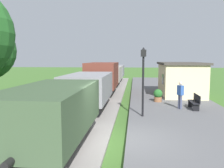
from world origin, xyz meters
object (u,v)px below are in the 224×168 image
(station_hut, at_px, (180,79))
(lamp_post_near, at_px, (143,69))
(bench_down_platform, at_px, (171,84))
(bench_near_hut, at_px, (195,102))
(person_waiting, at_px, (180,94))
(freight_train, at_px, (103,79))
(potted_planter, at_px, (158,95))

(station_hut, bearing_deg, lamp_post_near, -113.53)
(bench_down_platform, xyz_separation_m, lamp_post_near, (-3.26, -11.87, 2.08))
(bench_near_hut, distance_m, person_waiting, 1.00)
(freight_train, height_order, person_waiting, freight_train)
(bench_near_hut, distance_m, bench_down_platform, 9.73)
(station_hut, xyz_separation_m, potted_planter, (-2.21, -3.48, -0.93))
(bench_near_hut, relative_size, lamp_post_near, 0.41)
(station_hut, height_order, potted_planter, station_hut)
(bench_near_hut, bearing_deg, lamp_post_near, -146.83)
(freight_train, relative_size, bench_near_hut, 21.73)
(bench_near_hut, height_order, person_waiting, person_waiting)
(potted_planter, bearing_deg, bench_near_hut, -48.80)
(station_hut, bearing_deg, person_waiting, -100.59)
(station_hut, bearing_deg, potted_planter, -122.41)
(freight_train, bearing_deg, bench_down_platform, 26.38)
(person_waiting, bearing_deg, station_hut, -129.00)
(station_hut, xyz_separation_m, lamp_post_near, (-3.45, -7.92, 1.15))
(lamp_post_near, bearing_deg, freight_train, 111.30)
(bench_near_hut, bearing_deg, bench_down_platform, 90.00)
(freight_train, distance_m, bench_down_platform, 7.41)
(person_waiting, height_order, potted_planter, person_waiting)
(person_waiting, height_order, lamp_post_near, lamp_post_near)
(potted_planter, distance_m, lamp_post_near, 5.06)
(lamp_post_near, bearing_deg, bench_near_hut, 33.17)
(station_hut, relative_size, potted_planter, 6.33)
(freight_train, distance_m, lamp_post_near, 9.31)
(bench_down_platform, height_order, potted_planter, potted_planter)
(freight_train, xyz_separation_m, lamp_post_near, (3.35, -8.59, 1.34))
(lamp_post_near, bearing_deg, person_waiting, 41.99)
(freight_train, bearing_deg, potted_planter, -42.13)
(freight_train, bearing_deg, station_hut, -5.59)
(freight_train, xyz_separation_m, potted_planter, (4.59, -4.15, -0.74))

